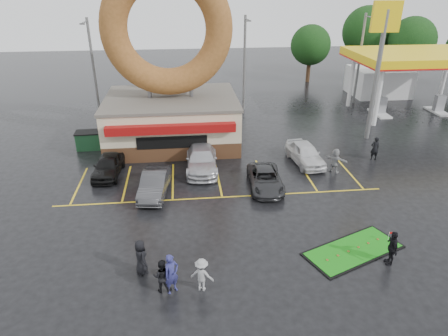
{
  "coord_description": "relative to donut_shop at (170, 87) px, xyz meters",
  "views": [
    {
      "loc": [
        -2.17,
        -17.61,
        12.07
      ],
      "look_at": [
        0.06,
        2.92,
        2.2
      ],
      "focal_mm": 32.0,
      "sensor_mm": 36.0,
      "label": 1
    }
  ],
  "objects": [
    {
      "name": "ground",
      "position": [
        3.0,
        -12.97,
        -4.46
      ],
      "size": [
        120.0,
        120.0,
        0.0
      ],
      "primitive_type": "plane",
      "color": "black",
      "rests_on": "ground"
    },
    {
      "name": "donut_shop",
      "position": [
        0.0,
        0.0,
        0.0
      ],
      "size": [
        10.2,
        8.7,
        13.5
      ],
      "color": "#472B19",
      "rests_on": "ground"
    },
    {
      "name": "gas_station",
      "position": [
        23.0,
        7.97,
        -0.77
      ],
      "size": [
        12.3,
        13.65,
        5.9
      ],
      "color": "silver",
      "rests_on": "ground"
    },
    {
      "name": "shell_sign",
      "position": [
        16.0,
        -0.97,
        2.91
      ],
      "size": [
        2.2,
        0.36,
        10.6
      ],
      "color": "slate",
      "rests_on": "ground"
    },
    {
      "name": "streetlight_left",
      "position": [
        -7.0,
        6.95,
        0.32
      ],
      "size": [
        0.4,
        2.21,
        9.0
      ],
      "color": "slate",
      "rests_on": "ground"
    },
    {
      "name": "streetlight_mid",
      "position": [
        7.0,
        7.95,
        0.32
      ],
      "size": [
        0.4,
        2.21,
        9.0
      ],
      "color": "slate",
      "rests_on": "ground"
    },
    {
      "name": "streetlight_right",
      "position": [
        19.0,
        8.95,
        0.32
      ],
      "size": [
        0.4,
        2.21,
        9.0
      ],
      "color": "slate",
      "rests_on": "ground"
    },
    {
      "name": "tree_far_a",
      "position": [
        29.0,
        17.03,
        0.72
      ],
      "size": [
        5.6,
        5.6,
        8.0
      ],
      "color": "#332114",
      "rests_on": "ground"
    },
    {
      "name": "tree_far_c",
      "position": [
        25.0,
        21.03,
        1.37
      ],
      "size": [
        6.3,
        6.3,
        9.0
      ],
      "color": "#332114",
      "rests_on": "ground"
    },
    {
      "name": "tree_far_d",
      "position": [
        17.0,
        19.03,
        0.07
      ],
      "size": [
        4.9,
        4.9,
        7.0
      ],
      "color": "#332114",
      "rests_on": "ground"
    },
    {
      "name": "car_black",
      "position": [
        -4.29,
        -5.68,
        -3.77
      ],
      "size": [
        1.98,
        4.23,
        1.4
      ],
      "primitive_type": "imported",
      "rotation": [
        0.0,
        0.0,
        -0.08
      ],
      "color": "black",
      "rests_on": "ground"
    },
    {
      "name": "car_dgrey",
      "position": [
        -1.07,
        -8.66,
        -3.77
      ],
      "size": [
        1.99,
        4.4,
        1.4
      ],
      "primitive_type": "imported",
      "rotation": [
        0.0,
        0.0,
        -0.12
      ],
      "color": "#333336",
      "rests_on": "ground"
    },
    {
      "name": "car_silver",
      "position": [
        2.0,
        -5.44,
        -3.71
      ],
      "size": [
        2.31,
        5.26,
        1.5
      ],
      "primitive_type": "imported",
      "rotation": [
        0.0,
        0.0,
        -0.04
      ],
      "color": "#B5B4BA",
      "rests_on": "ground"
    },
    {
      "name": "car_grey",
      "position": [
        5.83,
        -8.63,
        -3.86
      ],
      "size": [
        2.27,
        4.47,
        1.21
      ],
      "primitive_type": "imported",
      "rotation": [
        0.0,
        0.0,
        -0.06
      ],
      "color": "#2D2D2F",
      "rests_on": "ground"
    },
    {
      "name": "car_white",
      "position": [
        9.41,
        -5.26,
        -3.72
      ],
      "size": [
        2.21,
        4.51,
        1.48
      ],
      "primitive_type": "imported",
      "rotation": [
        0.0,
        0.0,
        0.11
      ],
      "color": "silver",
      "rests_on": "ground"
    },
    {
      "name": "person_blue",
      "position": [
        0.07,
        -17.33,
        -3.54
      ],
      "size": [
        0.8,
        0.75,
        1.84
      ],
      "primitive_type": "imported",
      "rotation": [
        0.0,
        0.0,
        0.61
      ],
      "color": "navy",
      "rests_on": "ground"
    },
    {
      "name": "person_blackjkt",
      "position": [
        -0.35,
        -17.26,
        -3.68
      ],
      "size": [
        0.8,
        0.65,
        1.57
      ],
      "primitive_type": "imported",
      "rotation": [
        0.0,
        0.0,
        3.07
      ],
      "color": "black",
      "rests_on": "ground"
    },
    {
      "name": "person_hoodie",
      "position": [
        1.32,
        -17.37,
        -3.69
      ],
      "size": [
        1.14,
        0.89,
        1.55
      ],
      "primitive_type": "imported",
      "rotation": [
        0.0,
        0.0,
        2.79
      ],
      "color": "gray",
      "rests_on": "ground"
    },
    {
      "name": "person_bystander",
      "position": [
        -1.31,
        -15.98,
        -3.62
      ],
      "size": [
        0.83,
        0.98,
        1.7
      ],
      "primitive_type": "imported",
      "rotation": [
        0.0,
        0.0,
        2.0
      ],
      "color": "black",
      "rests_on": "ground"
    },
    {
      "name": "person_cameraman",
      "position": [
        10.11,
        -16.56,
        -3.6
      ],
      "size": [
        0.58,
        1.07,
        1.74
      ],
      "primitive_type": "imported",
      "rotation": [
        0.0,
        0.0,
        -1.73
      ],
      "color": "black",
      "rests_on": "ground"
    },
    {
      "name": "person_walker_near",
      "position": [
        10.99,
        -6.93,
        -3.61
      ],
      "size": [
        1.49,
        1.47,
        1.71
      ],
      "primitive_type": "imported",
      "rotation": [
        0.0,
        0.0,
        2.37
      ],
      "color": "gray",
      "rests_on": "ground"
    },
    {
      "name": "person_walker_far",
      "position": [
        14.6,
        -5.21,
        -3.58
      ],
      "size": [
        0.65,
        0.43,
        1.76
      ],
      "primitive_type": "imported",
      "rotation": [
        0.0,
        0.0,
        3.15
      ],
      "color": "black",
      "rests_on": "ground"
    },
    {
      "name": "dumpster",
      "position": [
        -6.49,
        -0.78,
        -3.81
      ],
      "size": [
        1.84,
        1.27,
        1.3
      ],
      "primitive_type": "cube",
      "rotation": [
        0.0,
        0.0,
        0.04
      ],
      "color": "#1C4A29",
      "rests_on": "ground"
    },
    {
      "name": "putting_green",
      "position": [
        8.83,
        -15.5,
        -4.42
      ],
      "size": [
        5.39,
        3.9,
        0.62
      ],
      "color": "black",
      "rests_on": "ground"
    }
  ]
}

